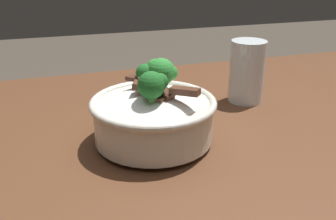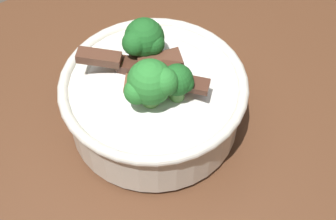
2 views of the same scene
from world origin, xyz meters
TOP-DOWN VIEW (x-y plane):
  - rice_bowl at (-0.15, -0.05)m, footprint 0.21×0.21m

SIDE VIEW (x-z plane):
  - rice_bowl at x=-0.15m, z-range 0.81..0.95m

